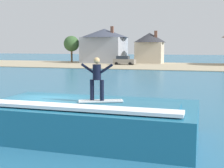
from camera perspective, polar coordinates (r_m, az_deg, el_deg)
name	(u,v)px	position (r m, az deg, el deg)	size (l,w,h in m)	color
ground_plane	(50,131)	(13.81, -11.43, -8.62)	(260.00, 260.00, 0.00)	#286587
wave_crest	(90,119)	(12.61, -4.07, -6.58)	(8.46, 4.32, 1.55)	#1E6788
surfboard	(101,101)	(11.95, -2.09, -3.16)	(1.74, 1.02, 0.06)	white
surfer	(97,76)	(11.80, -2.83, 1.42)	(1.29, 0.32, 1.66)	black
shoreline_bank	(169,66)	(58.74, 10.53, 3.33)	(120.00, 21.88, 0.11)	tan
car_near_shore	(124,60)	(60.86, 2.26, 4.41)	(4.25, 2.20, 1.86)	gray
house_with_chimney	(104,44)	(69.13, -1.43, 7.40)	(10.87, 10.87, 8.02)	#9EA3AD
house_small_cottage	(150,46)	(67.04, 7.00, 6.96)	(6.96, 6.96, 6.98)	beige
tree_tall_bare	(115,44)	(68.64, 0.62, 7.48)	(2.97, 2.97, 5.80)	brown
tree_short_bushy	(72,44)	(70.44, -7.53, 7.42)	(3.51, 3.51, 6.07)	brown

